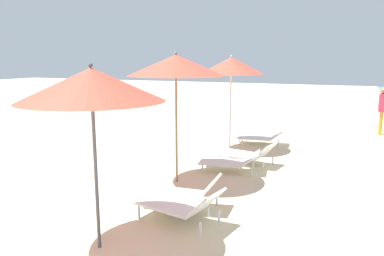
% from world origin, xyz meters
% --- Properties ---
extents(umbrella_second, '(1.95, 1.95, 2.60)m').
position_xyz_m(umbrella_second, '(-0.53, 3.12, 2.31)').
color(umbrella_second, '#4C4C51').
rests_on(umbrella_second, ground).
extents(lounger_second_shoreside, '(1.54, 0.92, 0.65)m').
position_xyz_m(lounger_second_shoreside, '(0.19, 4.31, 0.33)').
color(lounger_second_shoreside, white).
rests_on(lounger_second_shoreside, ground).
extents(umbrella_third, '(2.03, 2.03, 2.80)m').
position_xyz_m(umbrella_third, '(-0.75, 6.14, 2.52)').
color(umbrella_third, olive).
rests_on(umbrella_third, ground).
extents(lounger_third_shoreside, '(1.48, 0.81, 0.52)m').
position_xyz_m(lounger_third_shoreside, '(0.11, 7.31, 0.26)').
color(lounger_third_shoreside, white).
rests_on(lounger_third_shoreside, ground).
extents(lounger_third_inland, '(1.46, 0.73, 0.63)m').
position_xyz_m(lounger_third_inland, '(-0.04, 4.89, 0.29)').
color(lounger_third_inland, white).
rests_on(lounger_third_inland, ground).
extents(umbrella_farthest, '(1.84, 1.84, 2.77)m').
position_xyz_m(umbrella_farthest, '(-0.54, 9.38, 2.46)').
color(umbrella_farthest, silver).
rests_on(umbrella_farthest, ground).
extents(lounger_farthest_shoreside, '(1.49, 0.79, 0.52)m').
position_xyz_m(lounger_farthest_shoreside, '(0.16, 10.45, 0.25)').
color(lounger_farthest_shoreside, white).
rests_on(lounger_farthest_shoreside, ground).
extents(lounger_farthest_inland, '(1.54, 0.97, 0.61)m').
position_xyz_m(lounger_farthest_inland, '(0.32, 8.11, 0.28)').
color(lounger_farthest_inland, white).
rests_on(lounger_farthest_inland, ground).
extents(person_walking_mid, '(0.23, 0.37, 1.68)m').
position_xyz_m(person_walking_mid, '(3.71, 13.60, 1.02)').
color(person_walking_mid, orange).
rests_on(person_walking_mid, ground).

